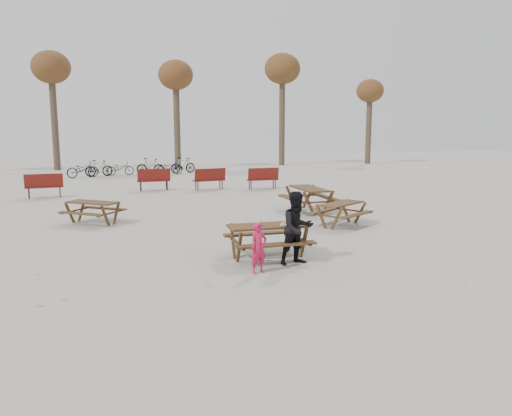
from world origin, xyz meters
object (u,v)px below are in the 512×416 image
object	(u,v)px
main_picnic_table	(268,233)
food_tray	(285,225)
adult	(297,228)
picnic_table_east	(341,214)
picnic_table_far	(309,200)
soda_bottle	(260,223)
picnic_table_north	(93,213)
child	(259,248)

from	to	relation	value
main_picnic_table	food_tray	distance (m)	0.43
main_picnic_table	adult	size ratio (longest dim) A/B	1.12
main_picnic_table	picnic_table_east	bearing A→B (deg)	42.57
picnic_table_east	picnic_table_far	size ratio (longest dim) A/B	0.81
soda_bottle	picnic_table_far	size ratio (longest dim) A/B	0.09
food_tray	picnic_table_far	world-z (taller)	picnic_table_far
main_picnic_table	picnic_table_north	xyz separation A→B (m)	(-3.99, 5.33, -0.24)
main_picnic_table	adult	bearing A→B (deg)	-54.11
main_picnic_table	soda_bottle	distance (m)	0.35
child	picnic_table_north	world-z (taller)	child
picnic_table_far	soda_bottle	bearing A→B (deg)	147.53
main_picnic_table	child	size ratio (longest dim) A/B	1.71
main_picnic_table	picnic_table_far	world-z (taller)	picnic_table_far
picnic_table_east	picnic_table_north	world-z (taller)	picnic_table_east
child	picnic_table_far	world-z (taller)	child
adult	picnic_table_east	bearing A→B (deg)	40.97
adult	picnic_table_far	size ratio (longest dim) A/B	0.81
main_picnic_table	child	distance (m)	1.19
soda_bottle	child	xyz separation A→B (m)	(-0.31, -0.99, -0.32)
picnic_table_north	picnic_table_far	bearing A→B (deg)	38.16
adult	picnic_table_far	xyz separation A→B (m)	(2.73, 6.13, -0.37)
food_tray	adult	distance (m)	0.49
soda_bottle	picnic_table_far	world-z (taller)	soda_bottle
main_picnic_table	picnic_table_far	xyz separation A→B (m)	(3.19, 5.48, -0.16)
picnic_table_east	picnic_table_far	world-z (taller)	picnic_table_far
picnic_table_north	adult	bearing A→B (deg)	-16.35
main_picnic_table	picnic_table_far	bearing A→B (deg)	59.78
child	picnic_table_east	size ratio (longest dim) A/B	0.65
child	picnic_table_north	size ratio (longest dim) A/B	0.66
picnic_table_far	picnic_table_north	bearing A→B (deg)	90.29
soda_bottle	picnic_table_east	distance (m)	4.64
soda_bottle	child	distance (m)	1.08
picnic_table_east	picnic_table_north	size ratio (longest dim) A/B	1.01
food_tray	picnic_table_east	world-z (taller)	food_tray
soda_bottle	picnic_table_east	xyz separation A→B (m)	(3.46, 3.05, -0.50)
picnic_table_east	picnic_table_far	bearing A→B (deg)	58.31
food_tray	picnic_table_east	bearing A→B (deg)	47.34
main_picnic_table	adult	world-z (taller)	adult
food_tray	picnic_table_far	distance (m)	6.34
picnic_table_east	food_tray	bearing A→B (deg)	-165.25
picnic_table_east	picnic_table_north	distance (m)	7.60
main_picnic_table	picnic_table_north	bearing A→B (deg)	126.78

